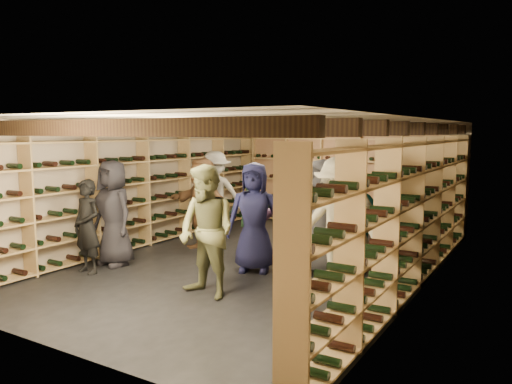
{
  "coord_description": "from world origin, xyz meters",
  "views": [
    {
      "loc": [
        4.28,
        -7.12,
        2.22
      ],
      "look_at": [
        -0.14,
        0.2,
        1.18
      ],
      "focal_mm": 35.0,
      "sensor_mm": 36.0,
      "label": 1
    }
  ],
  "objects_px": {
    "person_2": "(207,232)",
    "crate_stack_left": "(330,225)",
    "person_9": "(215,195)",
    "person_11": "(295,220)",
    "crate_stack_right": "(318,237)",
    "person_12": "(322,217)",
    "crate_loose": "(357,251)",
    "person_3": "(339,226)",
    "person_5": "(202,204)",
    "person_8": "(392,226)",
    "person_4": "(357,222)",
    "person_7": "(350,224)",
    "person_1": "(87,227)",
    "person_6": "(254,217)",
    "person_0": "(113,213)",
    "person_10": "(251,218)"
  },
  "relations": [
    {
      "from": "person_3",
      "to": "person_11",
      "type": "bearing_deg",
      "value": 125.72
    },
    {
      "from": "crate_loose",
      "to": "person_4",
      "type": "distance_m",
      "value": 1.19
    },
    {
      "from": "crate_loose",
      "to": "person_9",
      "type": "bearing_deg",
      "value": 180.0
    },
    {
      "from": "crate_stack_right",
      "to": "person_3",
      "type": "relative_size",
      "value": 0.3
    },
    {
      "from": "person_1",
      "to": "person_2",
      "type": "xyz_separation_m",
      "value": [
        2.3,
        0.04,
        0.15
      ]
    },
    {
      "from": "crate_stack_right",
      "to": "person_12",
      "type": "distance_m",
      "value": 1.6
    },
    {
      "from": "person_1",
      "to": "person_5",
      "type": "relative_size",
      "value": 0.85
    },
    {
      "from": "crate_stack_right",
      "to": "person_6",
      "type": "bearing_deg",
      "value": -100.39
    },
    {
      "from": "person_0",
      "to": "person_7",
      "type": "xyz_separation_m",
      "value": [
        3.68,
        1.19,
        -0.02
      ]
    },
    {
      "from": "person_5",
      "to": "person_7",
      "type": "bearing_deg",
      "value": 10.36
    },
    {
      "from": "person_1",
      "to": "person_12",
      "type": "relative_size",
      "value": 0.82
    },
    {
      "from": "person_6",
      "to": "crate_stack_right",
      "type": "bearing_deg",
      "value": 57.38
    },
    {
      "from": "person_8",
      "to": "person_7",
      "type": "bearing_deg",
      "value": -135.72
    },
    {
      "from": "person_4",
      "to": "person_10",
      "type": "height_order",
      "value": "person_4"
    },
    {
      "from": "person_5",
      "to": "person_7",
      "type": "xyz_separation_m",
      "value": [
        3.07,
        -0.43,
        -0.01
      ]
    },
    {
      "from": "person_10",
      "to": "person_2",
      "type": "bearing_deg",
      "value": -87.02
    },
    {
      "from": "crate_loose",
      "to": "person_2",
      "type": "relative_size",
      "value": 0.28
    },
    {
      "from": "crate_stack_left",
      "to": "crate_loose",
      "type": "distance_m",
      "value": 1.26
    },
    {
      "from": "person_4",
      "to": "person_9",
      "type": "xyz_separation_m",
      "value": [
        -3.43,
        0.92,
        0.12
      ]
    },
    {
      "from": "person_7",
      "to": "person_9",
      "type": "height_order",
      "value": "person_9"
    },
    {
      "from": "crate_loose",
      "to": "person_7",
      "type": "height_order",
      "value": "person_7"
    },
    {
      "from": "person_1",
      "to": "person_6",
      "type": "xyz_separation_m",
      "value": [
        2.18,
        1.45,
        0.13
      ]
    },
    {
      "from": "person_1",
      "to": "person_10",
      "type": "distance_m",
      "value": 2.66
    },
    {
      "from": "crate_loose",
      "to": "person_3",
      "type": "distance_m",
      "value": 2.34
    },
    {
      "from": "person_2",
      "to": "person_5",
      "type": "relative_size",
      "value": 1.02
    },
    {
      "from": "person_0",
      "to": "person_9",
      "type": "distance_m",
      "value": 2.67
    },
    {
      "from": "person_1",
      "to": "person_2",
      "type": "bearing_deg",
      "value": 6.12
    },
    {
      "from": "person_9",
      "to": "person_11",
      "type": "xyz_separation_m",
      "value": [
        2.46,
        -1.18,
        -0.14
      ]
    },
    {
      "from": "person_5",
      "to": "person_3",
      "type": "bearing_deg",
      "value": -0.66
    },
    {
      "from": "crate_stack_right",
      "to": "person_12",
      "type": "bearing_deg",
      "value": -63.73
    },
    {
      "from": "crate_stack_right",
      "to": "person_12",
      "type": "xyz_separation_m",
      "value": [
        0.65,
        -1.31,
        0.64
      ]
    },
    {
      "from": "crate_stack_left",
      "to": "person_3",
      "type": "bearing_deg",
      "value": -65.34
    },
    {
      "from": "person_1",
      "to": "person_3",
      "type": "bearing_deg",
      "value": 21.16
    },
    {
      "from": "person_3",
      "to": "crate_loose",
      "type": "bearing_deg",
      "value": 87.88
    },
    {
      "from": "person_1",
      "to": "person_9",
      "type": "xyz_separation_m",
      "value": [
        0.15,
        3.21,
        0.17
      ]
    },
    {
      "from": "person_4",
      "to": "person_9",
      "type": "relative_size",
      "value": 0.87
    },
    {
      "from": "person_7",
      "to": "person_8",
      "type": "distance_m",
      "value": 0.76
    },
    {
      "from": "person_6",
      "to": "person_8",
      "type": "distance_m",
      "value": 2.15
    },
    {
      "from": "crate_stack_right",
      "to": "person_6",
      "type": "relative_size",
      "value": 0.32
    },
    {
      "from": "person_2",
      "to": "person_4",
      "type": "relative_size",
      "value": 1.14
    },
    {
      "from": "crate_loose",
      "to": "person_9",
      "type": "relative_size",
      "value": 0.28
    },
    {
      "from": "person_7",
      "to": "person_11",
      "type": "height_order",
      "value": "person_7"
    },
    {
      "from": "person_8",
      "to": "person_9",
      "type": "relative_size",
      "value": 0.85
    },
    {
      "from": "person_2",
      "to": "person_4",
      "type": "height_order",
      "value": "person_2"
    },
    {
      "from": "person_8",
      "to": "person_11",
      "type": "xyz_separation_m",
      "value": [
        -1.52,
        -0.3,
        -0.0
      ]
    },
    {
      "from": "crate_stack_right",
      "to": "person_5",
      "type": "distance_m",
      "value": 2.25
    },
    {
      "from": "person_0",
      "to": "person_2",
      "type": "xyz_separation_m",
      "value": [
        2.3,
        -0.51,
        0.02
      ]
    },
    {
      "from": "person_11",
      "to": "person_12",
      "type": "xyz_separation_m",
      "value": [
        0.53,
        -0.13,
        0.13
      ]
    },
    {
      "from": "person_2",
      "to": "crate_stack_left",
      "type": "bearing_deg",
      "value": 98.67
    },
    {
      "from": "person_4",
      "to": "person_11",
      "type": "bearing_deg",
      "value": -162.35
    }
  ]
}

